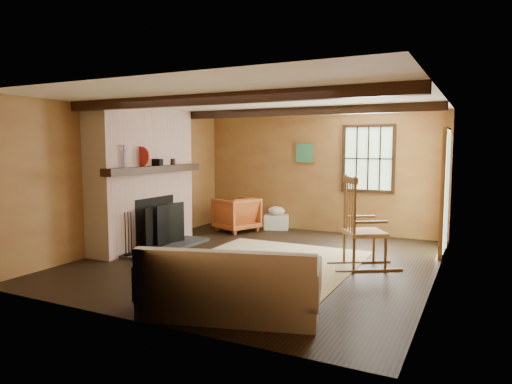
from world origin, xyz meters
The scene contains 10 objects.
ground centered at (0.00, 0.00, 0.00)m, with size 5.50×5.50×0.00m, color black.
room_envelope centered at (0.22, 0.26, 1.63)m, with size 5.02×5.52×2.44m.
fireplace centered at (-2.23, 0.00, 1.10)m, with size 1.02×2.30×2.40m.
rug centered at (0.20, -0.20, 0.00)m, with size 2.50×3.00×0.01m, color tan.
rocking_chair centered at (1.49, 0.27, 0.56)m, with size 1.08×0.94×1.33m.
sofa centered at (0.74, -2.18, 0.26)m, with size 1.98×1.29×0.74m.
firewood_pile centered at (-1.89, 2.60, 0.11)m, with size 0.61×0.11×0.22m.
laundry_basket centered at (-0.86, 2.54, 0.15)m, with size 0.50×0.38×0.30m, color white.
basket_pillow centered at (-0.86, 2.54, 0.39)m, with size 0.36×0.29×0.18m, color beige.
armchair centered at (-1.50, 1.97, 0.35)m, with size 0.75×0.77×0.70m, color #BF6026.
Camera 1 is at (3.01, -6.15, 1.74)m, focal length 32.00 mm.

